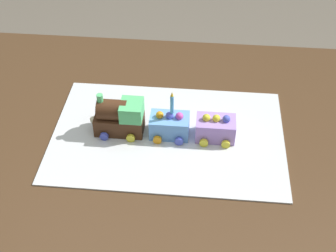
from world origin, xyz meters
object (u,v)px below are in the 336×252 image
object	(u,v)px
cake_locomotive	(119,117)
dining_table	(163,173)
birthday_candle	(172,103)
cake_car_tanker_sky_blue	(170,125)
cake_car_hopper_lavender	(215,128)

from	to	relation	value
cake_locomotive	dining_table	bearing A→B (deg)	-18.29
dining_table	birthday_candle	distance (m)	0.22
cake_locomotive	cake_car_tanker_sky_blue	bearing A→B (deg)	0.00
cake_car_tanker_sky_blue	cake_car_hopper_lavender	bearing A→B (deg)	0.00
cake_car_tanker_sky_blue	cake_car_hopper_lavender	distance (m)	0.12
cake_car_tanker_sky_blue	birthday_candle	world-z (taller)	birthday_candle
dining_table	cake_locomotive	distance (m)	0.20
cake_locomotive	birthday_candle	distance (m)	0.15
dining_table	cake_car_hopper_lavender	distance (m)	0.20
dining_table	birthday_candle	xyz separation A→B (m)	(0.02, 0.04, 0.21)
birthday_candle	dining_table	bearing A→B (deg)	-116.61
cake_car_hopper_lavender	birthday_candle	size ratio (longest dim) A/B	1.54
birthday_candle	cake_locomotive	bearing A→B (deg)	-180.00
cake_locomotive	cake_car_tanker_sky_blue	size ratio (longest dim) A/B	1.40
cake_car_tanker_sky_blue	dining_table	bearing A→B (deg)	-108.96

